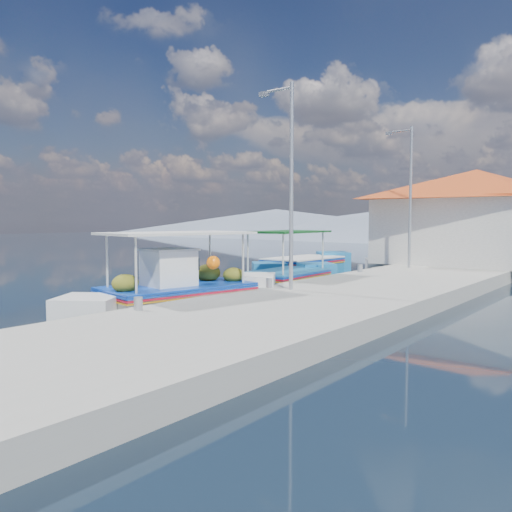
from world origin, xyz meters
The scene contains 10 objects.
ground centered at (0.00, 0.00, 0.00)m, with size 160.00×160.00×0.00m, color black.
quay centered at (5.90, 6.00, 0.25)m, with size 5.00×44.00×0.50m, color gray.
bollards centered at (3.80, 5.25, 0.65)m, with size 0.20×17.20×0.30m.
main_caique centered at (2.33, -0.34, 0.47)m, with size 3.10×7.31×2.45m.
caique_green_canopy centered at (2.25, 5.25, 0.36)m, with size 2.13×6.37×2.38m.
caique_blue_hull centered at (0.17, 9.59, 0.34)m, with size 2.27×7.01×1.25m.
caique_far centered at (2.60, 15.98, 0.43)m, with size 3.00×6.48×2.34m.
harbor_building centered at (6.20, 15.00, 2.78)m, with size 10.49×10.49×4.40m.
lamp_post_near centered at (4.51, 2.00, 3.85)m, with size 1.21×0.14×6.00m.
lamp_post_far centered at (4.51, 11.00, 3.85)m, with size 1.21×0.14×6.00m.
Camera 1 is at (13.17, -10.59, 2.56)m, focal length 36.53 mm.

